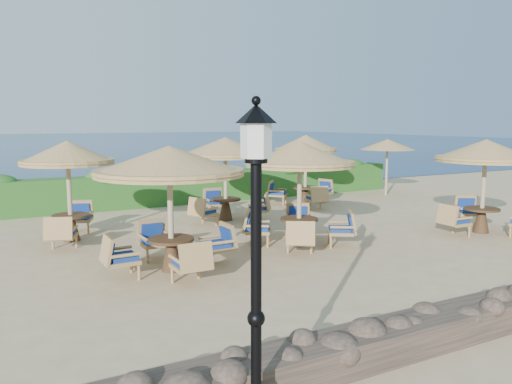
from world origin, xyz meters
name	(u,v)px	position (x,y,z in m)	size (l,w,h in m)	color
ground	(297,240)	(0.00, 0.00, 0.00)	(120.00, 120.00, 0.00)	tan
sea	(47,143)	(0.00, 70.00, 0.00)	(160.00, 160.00, 0.00)	#0B1F49
hedge	(199,187)	(0.00, 7.20, 0.60)	(18.00, 0.90, 1.20)	#1E4F19
stone_wall	(508,309)	(0.00, -6.20, 0.22)	(15.00, 0.65, 0.44)	brown
lamp_post	(256,284)	(-4.80, -6.80, 1.55)	(0.44, 0.44, 3.31)	black
extra_parasol	(388,145)	(7.80, 5.20, 2.17)	(2.30, 2.30, 2.41)	tan
cafe_set_0	(170,182)	(-3.82, -1.08, 1.90)	(3.15, 3.15, 2.65)	tan
cafe_set_1	(300,175)	(-0.25, -0.47, 1.82)	(2.78, 2.78, 2.65)	tan
cafe_set_2	(485,166)	(5.17, -1.63, 1.90)	(2.78, 2.77, 2.65)	tan
cafe_set_3	(68,169)	(-5.34, 2.74, 1.92)	(2.39, 2.87, 2.65)	tan
cafe_set_4	(225,161)	(-0.56, 3.38, 1.92)	(2.83, 2.84, 2.65)	tan
cafe_set_5	(306,158)	(3.28, 4.62, 1.78)	(2.72, 2.62, 2.65)	tan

